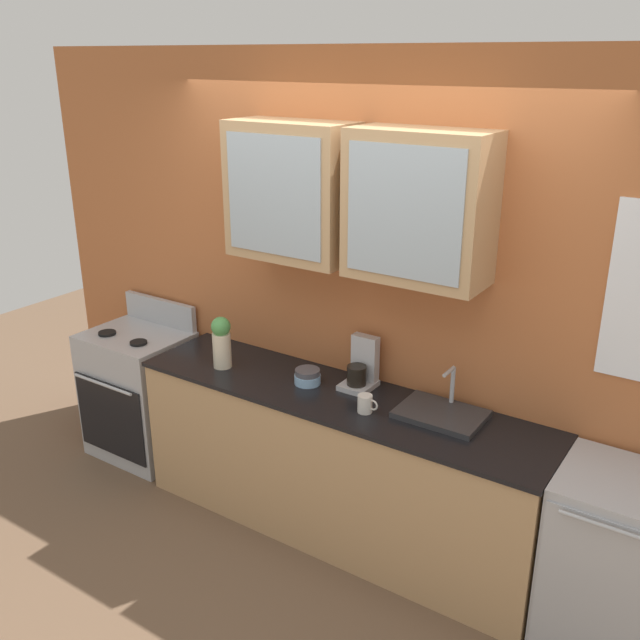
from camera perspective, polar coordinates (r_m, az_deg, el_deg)
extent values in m
plane|color=brown|center=(4.35, 1.29, -16.55)|extent=(10.00, 10.00, 0.00)
cube|color=#B76638|center=(3.97, 4.08, 1.69)|extent=(4.94, 0.10, 2.69)
cube|color=tan|center=(3.85, -2.28, 10.40)|extent=(0.70, 0.33, 0.73)
cube|color=#9EADB7|center=(3.71, -3.82, 10.00)|extent=(0.59, 0.01, 0.62)
cube|color=tan|center=(3.46, 8.06, 9.06)|extent=(0.70, 0.33, 0.73)
cube|color=#9EADB7|center=(3.32, 6.76, 8.60)|extent=(0.59, 0.01, 0.62)
cube|color=tan|center=(4.11, 1.33, -11.76)|extent=(2.42, 0.56, 0.86)
cube|color=black|center=(3.89, 1.39, -6.24)|extent=(2.44, 0.59, 0.02)
cube|color=#ADAFB5|center=(5.03, -14.36, -5.83)|extent=(0.67, 0.53, 0.89)
cube|color=black|center=(4.91, -16.64, -7.70)|extent=(0.61, 0.01, 0.53)
cylinder|color=#ADAFB5|center=(4.78, -17.23, -5.01)|extent=(0.53, 0.02, 0.02)
cube|color=#ADAFB5|center=(4.98, -12.82, 0.70)|extent=(0.63, 0.04, 0.18)
cylinder|color=black|center=(4.90, -16.87, -1.01)|extent=(0.12, 0.12, 0.02)
cylinder|color=black|center=(4.68, -14.50, -1.78)|extent=(0.11, 0.11, 0.02)
cube|color=#2D2D30|center=(3.71, 9.78, -7.52)|extent=(0.44, 0.31, 0.03)
cylinder|color=#ADAFB5|center=(3.76, 10.69, -5.19)|extent=(0.02, 0.02, 0.20)
cylinder|color=#ADAFB5|center=(3.67, 10.42, -4.13)|extent=(0.02, 0.12, 0.02)
cylinder|color=#8CB7E0|center=(4.00, -1.02, -4.80)|extent=(0.15, 0.15, 0.05)
cylinder|color=#4C4C54|center=(3.98, -1.02, -4.33)|extent=(0.14, 0.14, 0.05)
cylinder|color=beige|center=(4.21, -7.95, -2.44)|extent=(0.11, 0.11, 0.21)
sphere|color=#4C994C|center=(4.16, -8.05, -0.53)|extent=(0.12, 0.12, 0.12)
cylinder|color=silver|center=(3.69, 3.67, -6.78)|extent=(0.08, 0.08, 0.10)
torus|color=silver|center=(3.67, 4.30, -6.89)|extent=(0.06, 0.01, 0.06)
cube|color=#ADAFB5|center=(3.68, 23.01, -17.83)|extent=(0.61, 0.53, 0.89)
cube|color=#ADAFB5|center=(3.46, 22.01, -20.38)|extent=(0.58, 0.01, 0.80)
cylinder|color=#ADAFB5|center=(3.21, 22.85, -15.43)|extent=(0.46, 0.02, 0.02)
cube|color=#B7B7BC|center=(3.96, 3.12, -5.31)|extent=(0.17, 0.20, 0.03)
cylinder|color=black|center=(3.91, 2.99, -4.49)|extent=(0.11, 0.11, 0.11)
cube|color=#B7B7BC|center=(3.95, 3.68, -3.04)|extent=(0.15, 0.06, 0.26)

